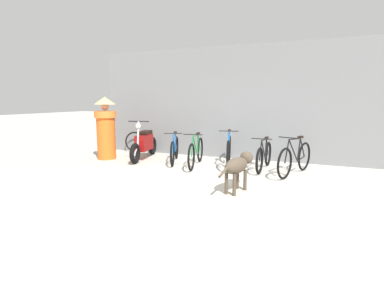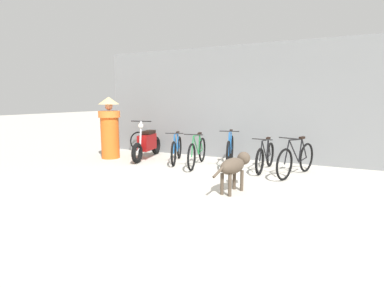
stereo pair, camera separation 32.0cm
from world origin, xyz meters
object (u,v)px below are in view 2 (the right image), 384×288
stray_dog (235,166)px  bicycle_1 (197,152)px  spare_tire_left (139,141)px  person_in_robes (110,127)px  bicycle_3 (265,157)px  bicycle_4 (296,160)px  bicycle_2 (230,151)px  bicycle_0 (177,150)px  motorcycle (147,144)px

stray_dog → bicycle_1: bearing=55.4°
spare_tire_left → person_in_robes: bearing=-95.0°
bicycle_3 → bicycle_4: bicycle_4 is taller
bicycle_2 → stray_dog: size_ratio=1.50×
bicycle_1 → stray_dog: size_ratio=1.51×
bicycle_2 → spare_tire_left: 3.45m
bicycle_3 → person_in_robes: size_ratio=0.91×
bicycle_0 → stray_dog: bicycle_0 is taller
stray_dog → person_in_robes: bearing=83.1°
bicycle_3 → bicycle_1: bearing=-79.1°
bicycle_0 → bicycle_3: bicycle_0 is taller
bicycle_0 → bicycle_1: size_ratio=0.92×
bicycle_3 → motorcycle: (-3.33, 0.07, 0.10)m
bicycle_2 → motorcycle: 2.45m
person_in_robes → bicycle_0: bearing=-128.5°
bicycle_0 → motorcycle: motorcycle is taller
stray_dog → spare_tire_left: (-4.04, 2.84, -0.16)m
bicycle_2 → bicycle_3: (0.88, -0.05, -0.06)m
bicycle_1 → bicycle_2: 0.82m
bicycle_4 → stray_dog: bearing=-8.3°
bicycle_4 → bicycle_3: bearing=-88.3°
person_in_robes → bicycle_1: bearing=-135.2°
bicycle_0 → bicycle_1: 0.73m
bicycle_2 → stray_dog: bearing=6.7°
bicycle_4 → motorcycle: (-4.04, 0.29, 0.06)m
bicycle_0 → bicycle_2: 1.47m
bicycle_0 → bicycle_2: bicycle_2 is taller
spare_tire_left → bicycle_2: bearing=-15.0°
bicycle_0 → spare_tire_left: (-1.86, 0.96, -0.01)m
bicycle_3 → stray_dog: bicycle_3 is taller
bicycle_1 → bicycle_4: 2.36m
bicycle_0 → bicycle_3: bearing=71.0°
bicycle_4 → person_in_robes: (-5.03, -0.09, 0.54)m
motorcycle → bicycle_1: bearing=69.5°
bicycle_1 → bicycle_2: bicycle_2 is taller
bicycle_0 → spare_tire_left: 2.10m
stray_dog → bicycle_4: bearing=-13.8°
bicycle_4 → bicycle_1: bearing=-70.6°
stray_dog → person_in_robes: size_ratio=0.66×
spare_tire_left → bicycle_3: bearing=-12.6°
bicycle_1 → bicycle_4: (2.36, 0.00, 0.01)m
bicycle_1 → person_in_robes: size_ratio=1.00×
bicycle_1 → bicycle_2: (0.77, 0.28, 0.03)m
person_in_robes → bicycle_3: bearing=-132.9°
stray_dog → spare_tire_left: size_ratio=1.78×
stray_dog → spare_tire_left: stray_dog is taller
bicycle_1 → bicycle_3: size_ratio=1.10×
bicycle_4 → person_in_robes: bearing=-69.6°
bicycle_4 → spare_tire_left: size_ratio=2.55×
stray_dog → spare_tire_left: 4.94m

